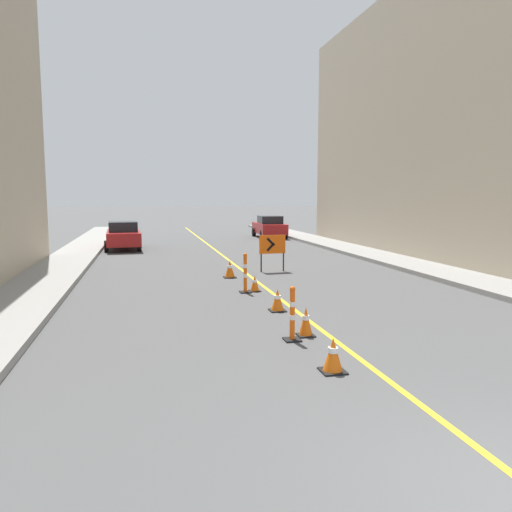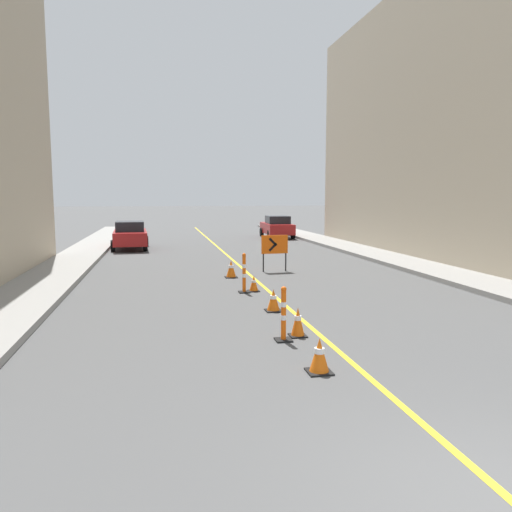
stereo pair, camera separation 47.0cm
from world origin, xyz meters
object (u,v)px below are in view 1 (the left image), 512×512
Objects in this scene: traffic_cone_nearest at (333,355)px; delineator_post_rear at (245,276)px; traffic_cone_third at (277,300)px; parked_car_curb_mid at (269,227)px; traffic_cone_second at (306,322)px; parked_car_curb_near at (123,235)px; arrow_barricade_primary at (272,246)px; traffic_cone_fifth at (230,269)px; traffic_cone_fourth at (255,284)px; delineator_post_front at (292,317)px.

traffic_cone_nearest is 0.49× the size of delineator_post_rear.
traffic_cone_third is 23.34m from parked_car_curb_mid.
parked_car_curb_near is at bearing 103.37° from traffic_cone_second.
traffic_cone_nearest is at bearing -96.32° from traffic_cone_second.
traffic_cone_nearest is at bearing -93.23° from traffic_cone_third.
parked_car_curb_near is (-6.13, 9.86, -0.23)m from arrow_barricade_primary.
arrow_barricade_primary is (1.92, 1.14, 0.71)m from traffic_cone_fifth.
traffic_cone_fourth is (0.02, 5.20, -0.06)m from traffic_cone_second.
parked_car_curb_mid reaches higher than delineator_post_front.
delineator_post_rear reaches higher than delineator_post_front.
delineator_post_front is 0.26× the size of parked_car_curb_mid.
parked_car_curb_mid is at bearing 72.15° from arrow_barricade_primary.
arrow_barricade_primary is 11.61m from parked_car_curb_near.
traffic_cone_fifth is 0.15× the size of parked_car_curb_near.
delineator_post_rear reaches higher than traffic_cone_third.
parked_car_curb_mid reaches higher than traffic_cone_fourth.
parked_car_curb_near is (-4.21, 13.96, 0.26)m from delineator_post_rear.
parked_car_curb_near reaches higher than traffic_cone_nearest.
parked_car_curb_near is (-4.22, 11.00, 0.48)m from traffic_cone_fifth.
traffic_cone_third is 2.68m from delineator_post_rear.
traffic_cone_third is (0.26, 4.63, -0.01)m from traffic_cone_nearest.
delineator_post_front is 0.26× the size of parked_car_curb_near.
delineator_post_rear is at bearing -90.24° from traffic_cone_fifth.
delineator_post_rear is at bearing 89.23° from delineator_post_front.
parked_car_curb_near reaches higher than arrow_barricade_primary.
parked_car_curb_mid is at bearing 71.22° from traffic_cone_fifth.
traffic_cone_nearest reaches higher than traffic_cone_fourth.
traffic_cone_fourth is 14.55m from parked_car_curb_near.
traffic_cone_third is at bearing 89.63° from traffic_cone_second.
traffic_cone_fourth is at bearing 87.95° from traffic_cone_nearest.
delineator_post_front is (-0.40, -2.67, 0.21)m from traffic_cone_third.
traffic_cone_fourth is (0.27, 7.41, -0.05)m from traffic_cone_nearest.
delineator_post_rear is at bearing 93.56° from traffic_cone_second.
parked_car_curb_mid reaches higher than arrow_barricade_primary.
delineator_post_front is 26.03m from parked_car_curb_mid.
arrow_barricade_primary is at bearing 68.04° from traffic_cone_fourth.
traffic_cone_second is (0.25, 2.22, 0.01)m from traffic_cone_nearest.
traffic_cone_fourth is at bearing 89.91° from traffic_cone_third.
traffic_cone_second is 0.43× the size of arrow_barricade_primary.
traffic_cone_fifth is (-0.06, 10.23, 0.02)m from traffic_cone_nearest.
traffic_cone_fifth reaches higher than traffic_cone_third.
delineator_post_rear is (-0.31, 5.05, 0.23)m from traffic_cone_second.
parked_car_curb_mid reaches higher than traffic_cone_third.
traffic_cone_third is at bearing -101.46° from parked_car_curb_mid.
traffic_cone_third is (0.02, 2.41, -0.03)m from traffic_cone_second.
parked_car_curb_mid is (5.81, 17.08, 0.48)m from traffic_cone_fifth.
arrow_barricade_primary is at bearing 80.71° from traffic_cone_nearest.
traffic_cone_fifth is at bearing 89.42° from delineator_post_front.
parked_car_curb_near reaches higher than delineator_post_front.
delineator_post_front is 0.93× the size of delineator_post_rear.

